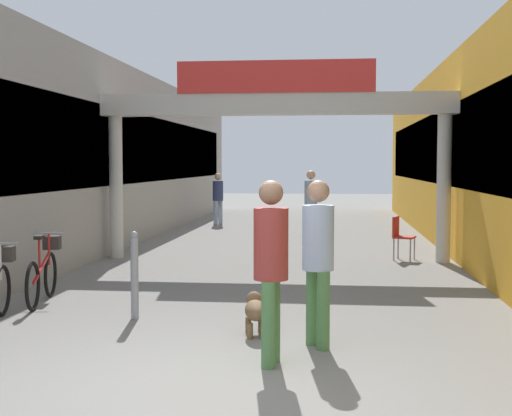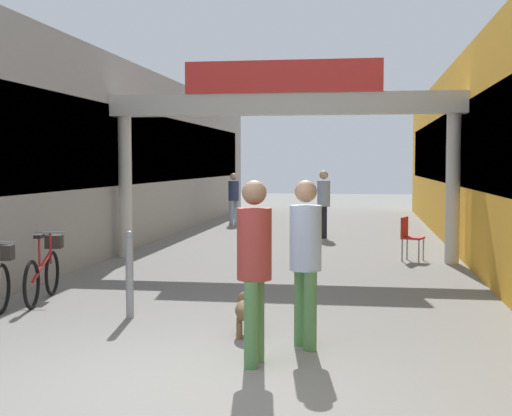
{
  "view_description": "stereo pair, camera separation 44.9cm",
  "coord_description": "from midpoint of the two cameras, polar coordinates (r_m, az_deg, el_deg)",
  "views": [
    {
      "loc": [
        1.18,
        -6.11,
        1.98
      ],
      "look_at": [
        0.0,
        4.64,
        1.3
      ],
      "focal_mm": 50.0,
      "sensor_mm": 36.0,
      "label": 1
    },
    {
      "loc": [
        1.62,
        -6.05,
        1.98
      ],
      "look_at": [
        0.0,
        4.64,
        1.3
      ],
      "focal_mm": 50.0,
      "sensor_mm": 36.0,
      "label": 2
    }
  ],
  "objects": [
    {
      "name": "ground_plane",
      "position": [
        6.55,
        -6.61,
        -14.05
      ],
      "size": [
        80.0,
        80.0,
        0.0
      ],
      "primitive_type": "plane",
      "color": "gray"
    },
    {
      "name": "storefront_left",
      "position": [
        18.27,
        -14.6,
        3.98
      ],
      "size": [
        3.0,
        26.0,
        4.27
      ],
      "color": "#9E9993",
      "rests_on": "ground_plane"
    },
    {
      "name": "storefront_right",
      "position": [
        17.47,
        18.5,
        3.93
      ],
      "size": [
        3.0,
        26.0,
        4.27
      ],
      "color": "gold",
      "rests_on": "ground_plane"
    },
    {
      "name": "arcade_sign_gateway",
      "position": [
        14.49,
        0.7,
        7.09
      ],
      "size": [
        7.4,
        0.47,
        4.02
      ],
      "color": "beige",
      "rests_on": "ground_plane"
    },
    {
      "name": "pedestrian_with_dog",
      "position": [
        7.63,
        3.31,
        -3.48
      ],
      "size": [
        0.47,
        0.47,
        1.8
      ],
      "color": "#4C7F47",
      "rests_on": "ground_plane"
    },
    {
      "name": "pedestrian_companion",
      "position": [
        6.95,
        -0.65,
        -4.09
      ],
      "size": [
        0.38,
        0.39,
        1.82
      ],
      "color": "#4C7F47",
      "rests_on": "ground_plane"
    },
    {
      "name": "pedestrian_carrying_crate",
      "position": [
        18.93,
        3.73,
        0.73
      ],
      "size": [
        0.41,
        0.41,
        1.79
      ],
      "color": "black",
      "rests_on": "ground_plane"
    },
    {
      "name": "pedestrian_elderly_walking",
      "position": [
        22.99,
        -3.62,
        1.02
      ],
      "size": [
        0.47,
        0.47,
        1.66
      ],
      "color": "#8C9EB2",
      "rests_on": "ground_plane"
    },
    {
      "name": "dog_on_leash",
      "position": [
        8.32,
        -1.62,
        -8.15
      ],
      "size": [
        0.34,
        0.66,
        0.47
      ],
      "color": "brown",
      "rests_on": "ground_plane"
    },
    {
      "name": "bicycle_red_second",
      "position": [
        10.68,
        -17.78,
        -4.89
      ],
      "size": [
        0.47,
        1.68,
        0.98
      ],
      "color": "black",
      "rests_on": "ground_plane"
    },
    {
      "name": "bollard_post_metal",
      "position": [
        9.25,
        -11.07,
        -5.25
      ],
      "size": [
        0.1,
        0.1,
        1.12
      ],
      "color": "gray",
      "rests_on": "ground_plane"
    },
    {
      "name": "cafe_chair_red_nearer",
      "position": [
        14.83,
        10.64,
        -2.03
      ],
      "size": [
        0.51,
        0.51,
        0.89
      ],
      "color": "gray",
      "rests_on": "ground_plane"
    }
  ]
}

